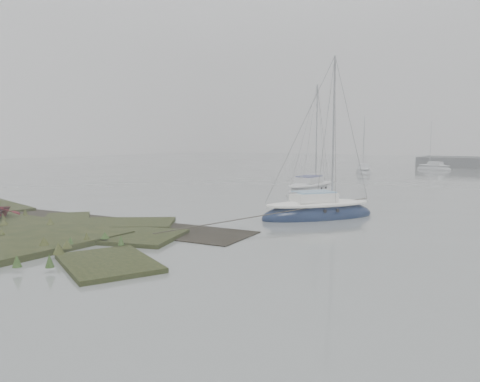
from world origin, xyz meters
name	(u,v)px	position (x,y,z in m)	size (l,w,h in m)	color
ground	(385,185)	(0.00, 30.00, 0.00)	(160.00, 160.00, 0.00)	slate
sailboat_main	(318,212)	(2.23, 11.14, 0.26)	(5.16, 6.00, 8.48)	#0D1938
sailboat_white	(311,190)	(-2.40, 20.26, 0.26)	(2.24, 6.00, 8.34)	silver
sailboat_far_a	(363,171)	(-6.01, 42.17, 0.22)	(3.44, 5.17, 6.97)	#B8BCC3
sailboat_far_c	(434,168)	(-0.65, 53.42, 0.21)	(4.93, 3.17, 6.63)	#B1B5BC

